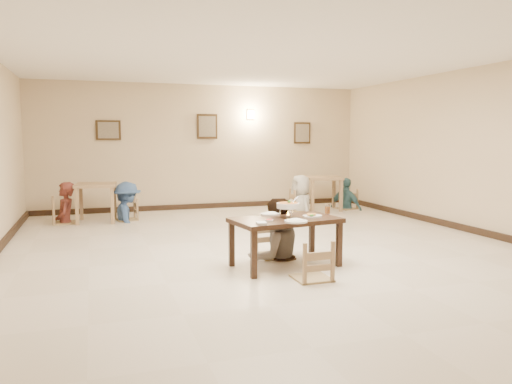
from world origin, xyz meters
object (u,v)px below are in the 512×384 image
object	(u,v)px
curry_warmer	(288,206)
bg_diner_c	(301,175)
bg_chair_rr	(346,190)
bg_diner_d	(347,178)
chair_far	(274,222)
chair_near	(312,242)
main_table	(285,224)
bg_table_right	(324,182)
bg_chair_rl	(301,191)
bg_table_left	(96,190)
bg_chair_ll	(65,198)
drink_glass	(327,209)
bg_diner_a	(64,182)
bg_diner_b	(126,182)
bg_chair_lr	(127,200)
main_diner	(275,198)

from	to	relation	value
curry_warmer	bg_diner_c	distance (m)	5.11
bg_chair_rr	bg_diner_d	xyz separation A→B (m)	(0.00, 0.00, 0.30)
chair_far	chair_near	xyz separation A→B (m)	(0.02, -1.28, -0.03)
main_table	bg_chair_rr	bearing A→B (deg)	44.91
bg_table_right	bg_chair_rl	world-z (taller)	bg_chair_rl
bg_table_left	bg_chair_ll	world-z (taller)	bg_chair_ll
drink_glass	bg_diner_c	world-z (taller)	bg_diner_c
bg_chair_rl	bg_diner_c	bearing A→B (deg)	0.00
bg_diner_a	bg_diner_d	bearing A→B (deg)	92.71
main_table	bg_diner_b	distance (m)	4.89
bg_chair_rl	bg_diner_d	distance (m)	1.22
bg_chair_ll	bg_diner_a	xyz separation A→B (m)	(-0.00, 0.00, 0.33)
bg_table_left	bg_chair_lr	size ratio (longest dim) A/B	1.00
chair_near	bg_chair_rr	bearing A→B (deg)	-122.23
chair_near	main_diner	size ratio (longest dim) A/B	0.54
main_diner	bg_chair_rl	xyz separation A→B (m)	(2.19, 4.14, -0.38)
bg_chair_ll	bg_chair_lr	distance (m)	1.22
chair_near	bg_diner_a	xyz separation A→B (m)	(-3.08, 5.23, 0.37)
bg_chair_rl	main_table	bearing A→B (deg)	160.37
bg_chair_ll	curry_warmer	bearing A→B (deg)	-151.18
drink_glass	bg_table_right	xyz separation A→B (m)	(2.13, 4.51, -0.07)
bg_chair_rl	bg_diner_d	bearing A→B (deg)	-86.08
chair_near	bg_chair_ll	bearing A→B (deg)	-59.53
bg_chair_lr	bg_diner_c	bearing A→B (deg)	85.44
main_diner	bg_chair_rr	world-z (taller)	main_diner
bg_table_right	main_table	bearing A→B (deg)	-121.27
main_diner	bg_chair_ll	world-z (taller)	main_diner
bg_chair_ll	main_table	bearing A→B (deg)	-151.80
chair_far	bg_chair_rr	distance (m)	5.23
bg_chair_lr	bg_diner_c	size ratio (longest dim) A/B	0.51
bg_diner_c	bg_diner_b	bearing A→B (deg)	-91.48
main_table	bg_diner_d	size ratio (longest dim) A/B	0.99
bg_diner_d	chair_far	bearing A→B (deg)	113.50
bg_diner_b	bg_diner_a	bearing A→B (deg)	82.85
curry_warmer	bg_diner_a	bearing A→B (deg)	123.97
main_diner	bg_diner_c	size ratio (longest dim) A/B	1.01
main_diner	bg_chair_lr	bearing A→B (deg)	-74.59
drink_glass	bg_table_left	world-z (taller)	drink_glass
main_table	bg_chair_rl	xyz separation A→B (m)	(2.23, 4.65, -0.10)
curry_warmer	bg_chair_rl	bearing A→B (deg)	64.69
bg_chair_rl	bg_diner_a	world-z (taller)	bg_diner_a
chair_far	bg_chair_ll	bearing A→B (deg)	123.19
curry_warmer	bg_diner_d	world-z (taller)	bg_diner_d
main_table	drink_glass	bearing A→B (deg)	3.06
bg_diner_a	bg_table_right	bearing A→B (deg)	93.21
main_table	main_diner	size ratio (longest dim) A/B	0.87
bg_diner_c	bg_table_left	bearing A→B (deg)	-91.45
chair_far	bg_table_left	size ratio (longest dim) A/B	1.15
bg_chair_lr	bg_chair_rr	size ratio (longest dim) A/B	0.95
chair_far	bg_chair_rl	bearing A→B (deg)	57.27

